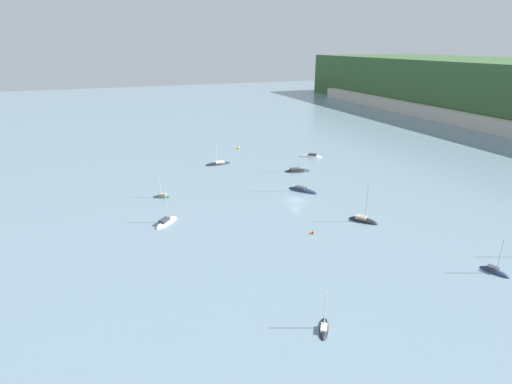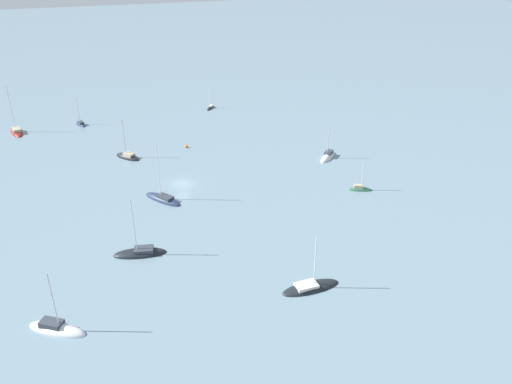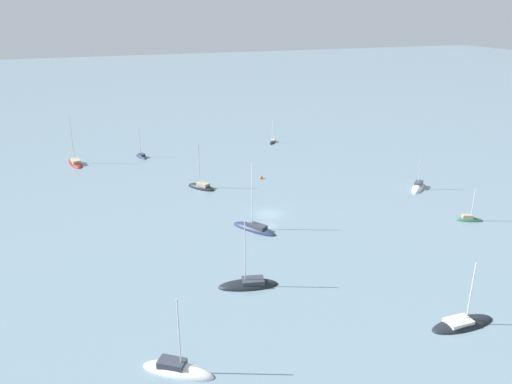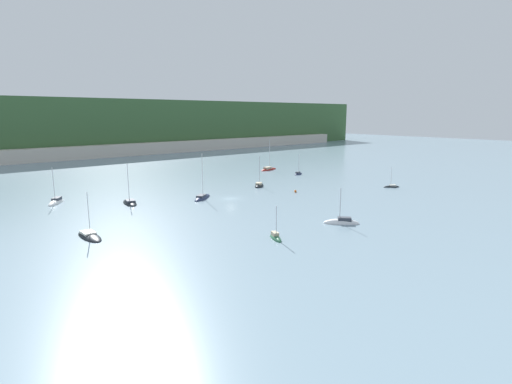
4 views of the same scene
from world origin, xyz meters
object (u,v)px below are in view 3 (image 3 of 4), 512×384
object	(u,v)px
sailboat_3	(254,229)
sailboat_5	(76,163)
mooring_buoy_1	(261,177)
sailboat_0	(201,188)
sailboat_2	(178,371)
sailboat_7	(418,188)
sailboat_9	(273,142)
sailboat_4	(469,220)
sailboat_8	(462,324)
sailboat_6	(249,285)
sailboat_1	(141,157)

from	to	relation	value
sailboat_3	sailboat_5	world-z (taller)	sailboat_5
sailboat_5	mooring_buoy_1	size ratio (longest dim) A/B	18.78
sailboat_0	sailboat_2	size ratio (longest dim) A/B	1.02
sailboat_5	sailboat_7	xyz separation A→B (m)	(-40.13, -64.36, -0.03)
sailboat_5	sailboat_9	xyz separation A→B (m)	(2.46, -49.75, -0.03)
sailboat_3	sailboat_4	bearing A→B (deg)	-138.19
sailboat_3	mooring_buoy_1	bearing A→B (deg)	-57.01
sailboat_7	sailboat_8	xyz separation A→B (m)	(-39.75, 23.14, -0.03)
sailboat_2	sailboat_6	world-z (taller)	sailboat_6
sailboat_4	sailboat_8	xyz separation A→B (m)	(-23.62, 21.61, -0.06)
sailboat_0	sailboat_2	world-z (taller)	sailboat_0
sailboat_9	sailboat_6	bearing A→B (deg)	9.42
sailboat_4	sailboat_5	world-z (taller)	sailboat_5
sailboat_0	mooring_buoy_1	xyz separation A→B (m)	(1.38, -13.26, 0.23)
sailboat_0	sailboat_7	size ratio (longest dim) A/B	1.23
sailboat_4	sailboat_2	bearing A→B (deg)	-134.97
sailboat_4	mooring_buoy_1	distance (m)	41.34
sailboat_1	sailboat_9	xyz separation A→B (m)	(2.17, -34.74, -0.02)
sailboat_9	mooring_buoy_1	world-z (taller)	sailboat_9
sailboat_3	sailboat_9	bearing A→B (deg)	-58.85
sailboat_8	sailboat_1	bearing A→B (deg)	107.53
sailboat_8	sailboat_9	size ratio (longest dim) A/B	1.34
sailboat_6	sailboat_7	bearing A→B (deg)	-139.82
sailboat_1	sailboat_7	xyz separation A→B (m)	(-40.43, -49.34, -0.02)
sailboat_8	sailboat_5	bearing A→B (deg)	116.72
sailboat_5	sailboat_7	size ratio (longest dim) A/B	1.55
sailboat_3	sailboat_7	xyz separation A→B (m)	(7.44, -37.24, 0.00)
sailboat_3	sailboat_9	world-z (taller)	sailboat_3
sailboat_9	sailboat_0	bearing A→B (deg)	-9.98
sailboat_3	sailboat_6	distance (m)	17.33
sailboat_1	sailboat_8	bearing A→B (deg)	-179.41
sailboat_5	sailboat_3	bearing A→B (deg)	-161.52
sailboat_0	sailboat_5	size ratio (longest dim) A/B	0.79
sailboat_0	sailboat_3	world-z (taller)	sailboat_3
sailboat_6	mooring_buoy_1	world-z (taller)	sailboat_6
sailboat_6	mooring_buoy_1	bearing A→B (deg)	-100.34
sailboat_9	sailboat_1	bearing A→B (deg)	-53.30
sailboat_1	sailboat_2	distance (m)	77.28
sailboat_5	sailboat_2	bearing A→B (deg)	175.30
sailboat_7	mooring_buoy_1	bearing A→B (deg)	-73.76
sailboat_6	sailboat_9	bearing A→B (deg)	-101.87
sailboat_6	sailboat_8	bearing A→B (deg)	153.52
sailboat_0	sailboat_9	world-z (taller)	sailboat_0
sailboat_5	mooring_buoy_1	world-z (taller)	sailboat_5
mooring_buoy_1	sailboat_6	bearing A→B (deg)	157.81
sailboat_2	mooring_buoy_1	world-z (taller)	sailboat_2
sailboat_1	sailboat_6	bearing A→B (deg)	167.57
sailboat_0	sailboat_1	bearing A→B (deg)	-18.83
sailboat_4	sailboat_9	distance (m)	60.16
sailboat_8	mooring_buoy_1	xyz separation A→B (m)	(55.77, 4.37, 0.26)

